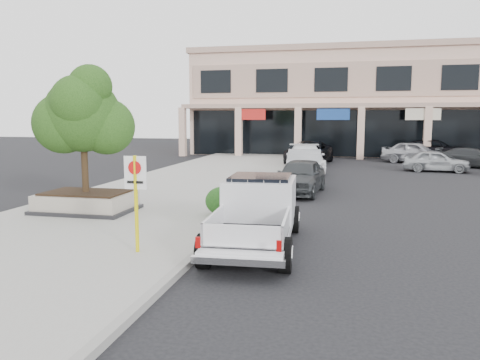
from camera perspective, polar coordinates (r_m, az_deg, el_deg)
name	(u,v)px	position (r m, az deg, el deg)	size (l,w,h in m)	color
ground	(269,247)	(12.21, 3.58, -8.21)	(120.00, 120.00, 0.00)	black
sidewalk	(160,198)	(19.35, -9.79, -2.17)	(8.00, 52.00, 0.15)	gray
curb	(255,202)	(18.22, 1.78, -2.67)	(0.20, 52.00, 0.15)	gray
strip_mall	(416,102)	(45.97, 20.68, 8.90)	(40.55, 12.43, 9.50)	#CCAA8F
planter	(86,202)	(16.82, -18.22, -2.53)	(3.20, 2.20, 0.68)	black
planter_tree	(89,115)	(16.64, -17.97, 7.54)	(2.90, 2.55, 4.00)	black
no_parking_sign	(136,190)	(11.24, -12.59, -1.24)	(0.55, 0.09, 2.30)	yellow
hedge	(222,201)	(15.32, -2.22, -2.58)	(1.10, 0.99, 0.94)	#123F13
pickup_truck	(256,214)	(12.00, 1.91, -4.16)	(2.07, 5.58, 1.76)	white
curb_car_a	(300,176)	(20.77, 7.36, 0.47)	(1.82, 4.52, 1.54)	#323638
curb_car_b	(304,165)	(25.07, 7.84, 1.79)	(1.73, 4.95, 1.63)	#A5A8AD
curb_car_c	(305,159)	(29.18, 7.94, 2.61)	(2.30, 5.67, 1.65)	white
curb_car_d	(309,153)	(34.18, 8.42, 3.33)	(2.75, 5.96, 1.66)	black
lot_car_a	(436,161)	(31.42, 22.78, 2.16)	(1.58, 3.92, 1.33)	#AEB2B7
lot_car_c	(473,158)	(34.99, 26.50, 2.44)	(1.85, 4.55, 1.32)	#292B2D
lot_car_d	(435,150)	(39.59, 22.68, 3.38)	(2.70, 5.86, 1.63)	black
lot_car_e	(415,152)	(36.72, 20.55, 3.18)	(1.89, 4.70, 1.60)	#A6A8AE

